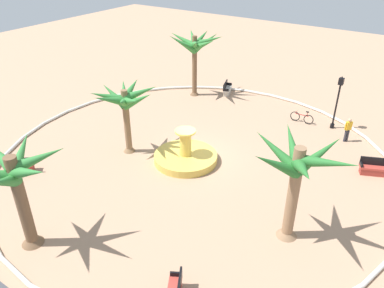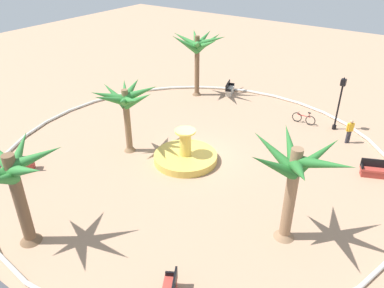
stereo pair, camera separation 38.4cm
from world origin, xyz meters
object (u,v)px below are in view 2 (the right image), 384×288
palm_tree_mid_plaza (125,101)px  bench_north (230,90)px  fountain (186,156)px  palm_tree_near_fountain (294,172)px  bench_east (20,165)px  lamppost (340,99)px  palm_tree_by_curb (14,178)px  palm_tree_far_side (198,46)px  bench_southeast (375,171)px  person_cyclist_helmet (350,130)px  bicycle_red_frame (304,118)px

palm_tree_mid_plaza → bench_north: (-0.40, -11.90, -3.07)m
fountain → palm_tree_near_fountain: (-7.46, 2.71, 3.21)m
palm_tree_near_fountain → palm_tree_mid_plaza: size_ratio=1.12×
palm_tree_near_fountain → bench_east: (14.73, 3.56, -3.17)m
lamppost → palm_tree_by_curb: bearing=67.4°
bench_east → fountain: bearing=-139.2°
fountain → palm_tree_far_side: (5.34, -9.16, 3.84)m
bench_southeast → person_cyclist_helmet: 3.91m
palm_tree_mid_plaza → bench_north: 12.29m
fountain → palm_tree_far_side: 11.27m
palm_tree_far_side → person_cyclist_helmet: (-12.75, 1.28, -3.21)m
bench_east → bicycle_red_frame: bearing=-126.4°
palm_tree_far_side → bench_east: bearing=82.9°
bench_east → lamppost: 20.66m
bench_east → person_cyclist_helmet: bearing=-136.0°
bench_east → bicycle_red_frame: bench_east is taller
bicycle_red_frame → palm_tree_near_fountain: bearing=106.5°
palm_tree_by_curb → palm_tree_mid_plaza: palm_tree_by_curb is taller
person_cyclist_helmet → palm_tree_near_fountain: bearing=90.3°
palm_tree_by_curb → bicycle_red_frame: 19.54m
fountain → bicycle_red_frame: bearing=-114.0°
palm_tree_far_side → bench_north: (-2.15, -1.71, -3.79)m
palm_tree_near_fountain → palm_tree_by_curb: size_ratio=1.03×
palm_tree_near_fountain → bench_north: bearing=-51.9°
palm_tree_far_side → bench_north: 4.68m
fountain → person_cyclist_helmet: fountain is taller
palm_tree_by_curb → bench_east: (5.53, -3.17, -3.05)m
bench_southeast → lamppost: size_ratio=0.44×
palm_tree_mid_plaza → lamppost: (-9.69, -10.40, -1.17)m
fountain → lamppost: 11.34m
palm_tree_mid_plaza → palm_tree_far_side: palm_tree_far_side is taller
palm_tree_far_side → lamppost: 11.61m
bench_north → lamppost: size_ratio=0.44×
fountain → palm_tree_near_fountain: bearing=160.0°
palm_tree_by_curb → lamppost: 20.40m
bench_east → lamppost: bearing=-130.5°
fountain → bicycle_red_frame: (-4.00, -9.00, 0.08)m
bench_southeast → person_cyclist_helmet: bearing=-53.2°
palm_tree_mid_plaza → palm_tree_far_side: size_ratio=0.84×
palm_tree_near_fountain → palm_tree_far_side: 17.47m
palm_tree_mid_plaza → bicycle_red_frame: size_ratio=2.54×
fountain → palm_tree_mid_plaza: (3.59, 1.04, 3.11)m
lamppost → palm_tree_near_fountain: bearing=96.4°
bench_east → palm_tree_by_curb: bearing=150.2°
bench_southeast → bicycle_red_frame: (5.72, -4.22, 0.04)m
palm_tree_by_curb → bench_east: 7.07m
lamppost → palm_tree_mid_plaza: bearing=47.0°
palm_tree_mid_plaza → bicycle_red_frame: (-7.59, -10.03, -3.03)m
palm_tree_by_curb → person_cyclist_helmet: bearing=-117.8°
bench_north → person_cyclist_helmet: person_cyclist_helmet is taller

